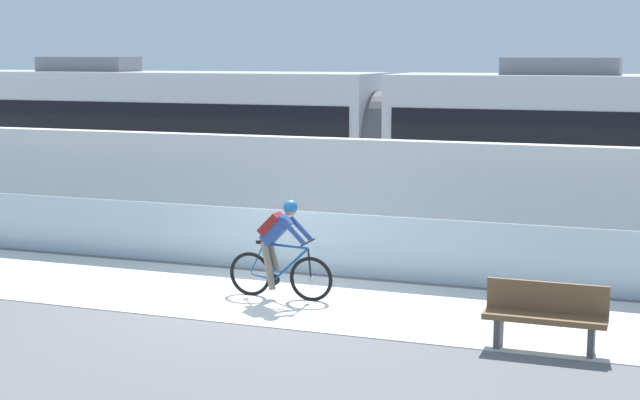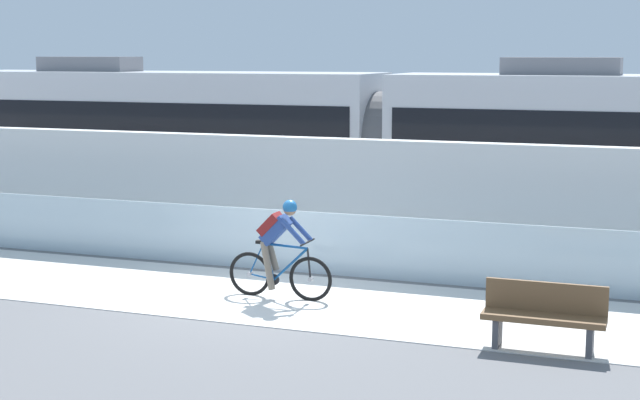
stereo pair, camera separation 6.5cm
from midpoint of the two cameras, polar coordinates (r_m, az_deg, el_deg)
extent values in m
plane|color=slate|center=(15.56, -3.61, -5.76)|extent=(200.00, 200.00, 0.00)
cube|color=silver|center=(15.56, -3.61, -5.74)|extent=(32.00, 3.20, 0.01)
cube|color=silver|center=(17.11, -1.16, -2.51)|extent=(32.00, 0.05, 1.11)
cube|color=silver|center=(18.67, 0.83, 0.24)|extent=(32.00, 0.36, 2.27)
cube|color=#595654|center=(21.19, 3.02, -1.85)|extent=(32.00, 0.08, 0.01)
cube|color=#595654|center=(22.54, 4.09, -1.22)|extent=(32.00, 0.08, 0.01)
cube|color=silver|center=(23.81, -9.56, 3.81)|extent=(11.00, 2.50, 3.10)
cube|color=black|center=(23.79, -9.58, 4.65)|extent=(10.56, 2.54, 1.04)
cube|color=red|center=(23.97, -9.48, 0.55)|extent=(10.78, 2.53, 0.28)
cube|color=slate|center=(24.77, -13.69, 7.88)|extent=(2.40, 1.10, 0.36)
cube|color=#232326|center=(25.89, -16.28, 0.54)|extent=(1.40, 1.88, 0.20)
cylinder|color=black|center=(25.33, -17.22, 0.19)|extent=(0.60, 0.10, 0.60)
cylinder|color=black|center=(26.48, -15.36, 0.62)|extent=(0.60, 0.10, 0.60)
cube|color=#232326|center=(22.49, -1.63, -0.31)|extent=(1.40, 1.88, 0.20)
cylinder|color=black|center=(21.84, -2.32, -0.74)|extent=(0.60, 0.10, 0.60)
cylinder|color=black|center=(23.16, -0.97, -0.19)|extent=(0.60, 0.10, 0.60)
cube|color=slate|center=(20.77, 14.07, 7.75)|extent=(2.40, 1.10, 0.36)
cube|color=#232326|center=(21.28, 9.62, -0.95)|extent=(1.40, 1.88, 0.20)
cylinder|color=black|center=(20.59, 9.25, -1.43)|extent=(0.60, 0.10, 0.60)
cylinder|color=black|center=(21.98, 9.95, -0.80)|extent=(0.60, 0.10, 0.60)
cylinder|color=#59595B|center=(21.58, 3.88, 3.42)|extent=(0.60, 2.30, 2.30)
torus|color=black|center=(15.16, -0.66, -4.73)|extent=(0.72, 0.06, 0.72)
cylinder|color=#99999E|center=(15.16, -0.66, -4.73)|extent=(0.07, 0.10, 0.07)
torus|color=black|center=(15.55, -4.29, -4.41)|extent=(0.72, 0.06, 0.72)
cylinder|color=#99999E|center=(15.55, -4.29, -4.41)|extent=(0.07, 0.10, 0.07)
cylinder|color=#144C8C|center=(15.23, -1.85, -3.84)|extent=(0.60, 0.04, 0.58)
cylinder|color=#144C8C|center=(15.37, -3.16, -3.68)|extent=(0.22, 0.04, 0.59)
cylinder|color=#144C8C|center=(15.20, -2.17, -2.75)|extent=(0.76, 0.04, 0.07)
cylinder|color=#144C8C|center=(15.48, -3.57, -4.59)|extent=(0.43, 0.03, 0.09)
cylinder|color=#144C8C|center=(15.45, -3.89, -3.51)|extent=(0.27, 0.02, 0.53)
cylinder|color=black|center=(15.11, -0.75, -3.82)|extent=(0.08, 0.03, 0.49)
cube|color=black|center=(15.34, -3.48, -2.52)|extent=(0.24, 0.10, 0.05)
cylinder|color=black|center=(15.05, -0.84, -2.53)|extent=(0.03, 0.58, 0.03)
cylinder|color=#262628|center=(15.40, -2.84, -4.76)|extent=(0.18, 0.02, 0.18)
cube|color=navy|center=(15.22, -2.73, -1.79)|extent=(0.50, 0.28, 0.51)
cube|color=maroon|center=(15.24, -3.05, -1.43)|extent=(0.38, 0.30, 0.38)
sphere|color=#997051|center=(15.07, -1.89, -0.56)|extent=(0.20, 0.20, 0.20)
sphere|color=#195999|center=(15.06, -1.90, -0.42)|extent=(0.23, 0.23, 0.23)
cylinder|color=navy|center=(14.94, -1.70, -1.94)|extent=(0.41, 0.08, 0.41)
cylinder|color=navy|center=(15.23, -1.25, -1.73)|extent=(0.41, 0.08, 0.41)
cylinder|color=#726656|center=(15.29, -3.22, -3.92)|extent=(0.25, 0.11, 0.79)
cylinder|color=#726656|center=(15.42, -2.97, -3.28)|extent=(0.25, 0.11, 0.52)
cube|color=brown|center=(12.99, 13.11, -6.86)|extent=(1.60, 0.44, 0.08)
cube|color=brown|center=(13.12, 13.25, -5.62)|extent=(1.60, 0.06, 0.40)
cube|color=#4C4C51|center=(13.14, 10.45, -7.71)|extent=(0.08, 0.36, 0.41)
cube|color=#4C4C51|center=(13.01, 15.72, -8.06)|extent=(0.08, 0.36, 0.41)
camera|label=1|loc=(0.03, -90.11, -0.02)|focal=53.71mm
camera|label=2|loc=(0.03, 89.89, 0.02)|focal=53.71mm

